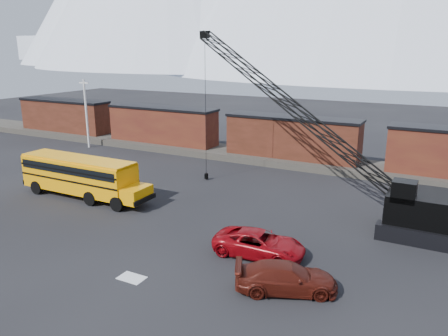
% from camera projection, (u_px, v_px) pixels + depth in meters
% --- Properties ---
extents(ground, '(160.00, 160.00, 0.00)m').
position_uv_depth(ground, '(168.00, 246.00, 26.15)').
color(ground, black).
rests_on(ground, ground).
extents(gravel_berm, '(120.00, 5.00, 0.70)m').
position_uv_depth(gravel_berm, '(291.00, 160.00, 44.82)').
color(gravel_berm, '#48443B').
rests_on(gravel_berm, ground).
extents(boxcar_west_far, '(13.70, 3.10, 4.17)m').
position_uv_depth(boxcar_west_far, '(65.00, 115.00, 58.57)').
color(boxcar_west_far, '#532317').
rests_on(boxcar_west_far, gravel_berm).
extents(boxcar_west_near, '(13.70, 3.10, 4.17)m').
position_uv_depth(boxcar_west_near, '(163.00, 125.00, 51.38)').
color(boxcar_west_near, '#441713').
rests_on(boxcar_west_near, gravel_berm).
extents(boxcar_mid, '(13.70, 3.10, 4.17)m').
position_uv_depth(boxcar_mid, '(292.00, 137.00, 44.18)').
color(boxcar_mid, '#532317').
rests_on(boxcar_mid, gravel_berm).
extents(utility_pole, '(1.40, 0.24, 8.00)m').
position_uv_depth(utility_pole, '(86.00, 113.00, 51.20)').
color(utility_pole, silver).
rests_on(utility_pole, ground).
extents(snow_patch, '(1.40, 0.90, 0.02)m').
position_uv_depth(snow_patch, '(132.00, 278.00, 22.51)').
color(snow_patch, silver).
rests_on(snow_patch, ground).
extents(school_bus, '(11.65, 2.65, 3.19)m').
position_uv_depth(school_bus, '(82.00, 176.00, 34.28)').
color(school_bus, '#F19905').
rests_on(school_bus, ground).
extents(red_pickup, '(5.40, 2.80, 1.45)m').
position_uv_depth(red_pickup, '(259.00, 244.00, 24.80)').
color(red_pickup, maroon).
rests_on(red_pickup, ground).
extents(maroon_suv, '(5.34, 3.87, 1.44)m').
position_uv_depth(maroon_suv, '(286.00, 278.00, 21.14)').
color(maroon_suv, '#49140D').
rests_on(maroon_suv, ground).
extents(crawler_crane, '(21.58, 6.69, 13.04)m').
position_uv_depth(crawler_crane, '(294.00, 108.00, 31.82)').
color(crawler_crane, black).
rests_on(crawler_crane, ground).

